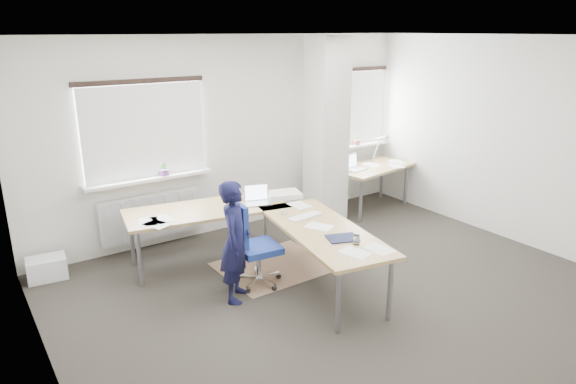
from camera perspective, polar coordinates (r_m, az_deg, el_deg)
ground at (r=6.00m, az=5.83°, el=-10.92°), size 6.00×6.00×0.00m
room_shell at (r=5.85m, az=4.88°, el=6.60°), size 6.04×5.04×2.82m
floor_mat at (r=6.55m, az=-1.58°, el=-8.24°), size 1.32×1.13×0.01m
white_crate at (r=6.84m, az=-25.22°, el=-7.67°), size 0.47×0.35×0.26m
desk_main at (r=6.12m, az=-2.46°, el=-3.12°), size 2.40×2.98×0.96m
desk_side at (r=8.49m, az=9.39°, el=2.54°), size 1.49×0.91×1.22m
task_chair at (r=6.00m, az=-3.63°, el=-7.76°), size 0.56×0.56×1.04m
person at (r=5.58m, az=-5.85°, el=-5.48°), size 0.57×0.59×1.36m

